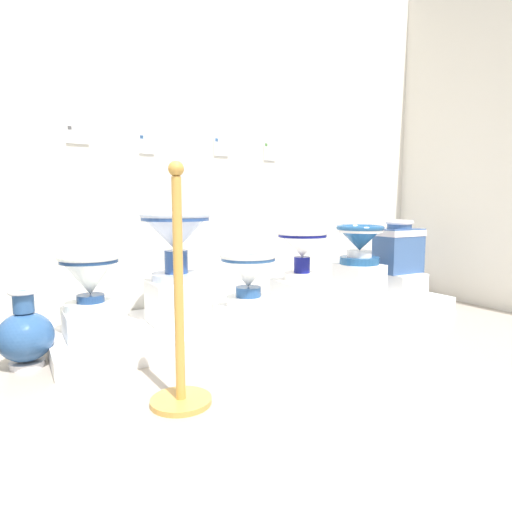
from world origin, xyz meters
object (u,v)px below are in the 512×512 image
object	(u,v)px
antique_toilet_tall_cobalt	(399,246)
info_placard_first	(77,134)
plinth_block_pale_glazed	(248,309)
antique_toilet_central_ornate	(360,240)
info_placard_second	(146,143)
info_placard_third	(221,146)
antique_toilet_rightmost	(90,275)
plinth_block_tall_cobalt	(397,282)
info_placard_fourth	(270,151)
plinth_block_leftmost	(177,302)
decorative_vase_companion	(399,278)
antique_toilet_broad_patterned	(302,245)
plinth_block_rightmost	(92,322)
plinth_block_central_ornate	(359,281)
antique_toilet_leftmost	(176,234)
stanchion_post_near_left	(180,336)
plinth_block_broad_patterned	(302,292)
decorative_vase_spare	(25,335)
antique_toilet_pale_glazed	(248,272)

from	to	relation	value
antique_toilet_tall_cobalt	info_placard_first	bearing A→B (deg)	168.31
plinth_block_pale_glazed	antique_toilet_central_ornate	bearing A→B (deg)	-1.43
info_placard_second	info_placard_third	bearing A→B (deg)	0.00
antique_toilet_rightmost	plinth_block_tall_cobalt	bearing A→B (deg)	-0.35
antique_toilet_tall_cobalt	info_placard_second	distance (m)	2.14
info_placard_third	info_placard_fourth	distance (m)	0.43
plinth_block_leftmost	decorative_vase_companion	world-z (taller)	decorative_vase_companion
antique_toilet_rightmost	info_placard_first	bearing A→B (deg)	85.64
antique_toilet_central_ornate	plinth_block_tall_cobalt	distance (m)	0.58
info_placard_first	antique_toilet_broad_patterned	bearing A→B (deg)	-17.13
plinth_block_rightmost	info_placard_third	world-z (taller)	info_placard_third
plinth_block_rightmost	info_placard_third	distance (m)	1.58
antique_toilet_central_ornate	antique_toilet_tall_cobalt	xyz separation A→B (m)	(0.44, 0.01, -0.07)
plinth_block_rightmost	plinth_block_tall_cobalt	world-z (taller)	plinth_block_tall_cobalt
plinth_block_central_ornate	info_placard_third	bearing A→B (deg)	151.82
antique_toilet_leftmost	info_placard_second	xyz separation A→B (m)	(-0.03, 0.47, 0.59)
plinth_block_pale_glazed	antique_toilet_central_ornate	xyz separation A→B (m)	(0.97, -0.02, 0.43)
stanchion_post_near_left	antique_toilet_tall_cobalt	bearing A→B (deg)	21.02
plinth_block_central_ornate	antique_toilet_central_ornate	bearing A→B (deg)	-135.00
plinth_block_leftmost	plinth_block_broad_patterned	world-z (taller)	plinth_block_leftmost
decorative_vase_spare	antique_toilet_broad_patterned	bearing A→B (deg)	3.09
plinth_block_central_ornate	antique_toilet_central_ornate	world-z (taller)	antique_toilet_central_ornate
info_placard_third	decorative_vase_companion	world-z (taller)	info_placard_third
antique_toilet_central_ornate	stanchion_post_near_left	size ratio (longest dim) A/B	0.36
plinth_block_rightmost	antique_toilet_tall_cobalt	size ratio (longest dim) A/B	0.80
antique_toilet_central_ornate	info_placard_second	size ratio (longest dim) A/B	2.67
info_placard_fourth	decorative_vase_companion	world-z (taller)	info_placard_fourth
info_placard_first	info_placard_second	xyz separation A→B (m)	(0.44, -0.00, -0.03)
plinth_block_broad_patterned	stanchion_post_near_left	xyz separation A→B (m)	(-1.27, -0.90, 0.10)
info_placard_fourth	stanchion_post_near_left	distance (m)	2.07
antique_toilet_leftmost	decorative_vase_spare	size ratio (longest dim) A/B	1.04
decorative_vase_spare	antique_toilet_pale_glazed	bearing A→B (deg)	2.66
plinth_block_leftmost	plinth_block_pale_glazed	world-z (taller)	plinth_block_leftmost
antique_toilet_broad_patterned	info_placard_fourth	distance (m)	0.85
antique_toilet_pale_glazed	info_placard_first	bearing A→B (deg)	153.75
antique_toilet_central_ornate	antique_toilet_tall_cobalt	world-z (taller)	antique_toilet_tall_cobalt
plinth_block_broad_patterned	info_placard_third	distance (m)	1.24
antique_toilet_leftmost	info_placard_first	distance (m)	0.91
plinth_block_tall_cobalt	info_placard_fourth	size ratio (longest dim) A/B	2.63
info_placard_first	decorative_vase_spare	world-z (taller)	info_placard_first
antique_toilet_leftmost	info_placard_fourth	size ratio (longest dim) A/B	2.87
plinth_block_rightmost	antique_toilet_rightmost	distance (m)	0.27
antique_toilet_broad_patterned	decorative_vase_spare	xyz separation A→B (m)	(-1.81, -0.10, -0.37)
plinth_block_pale_glazed	info_placard_third	bearing A→B (deg)	86.18
plinth_block_central_ornate	info_placard_first	xyz separation A→B (m)	(-1.94, 0.50, 1.04)
plinth_block_broad_patterned	plinth_block_tall_cobalt	distance (m)	0.94
plinth_block_pale_glazed	info_placard_first	xyz separation A→B (m)	(-0.97, 0.48, 1.15)
plinth_block_leftmost	plinth_block_pale_glazed	size ratio (longest dim) A/B	0.83
antique_toilet_leftmost	info_placard_second	world-z (taller)	info_placard_second
plinth_block_leftmost	info_placard_second	bearing A→B (deg)	93.35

